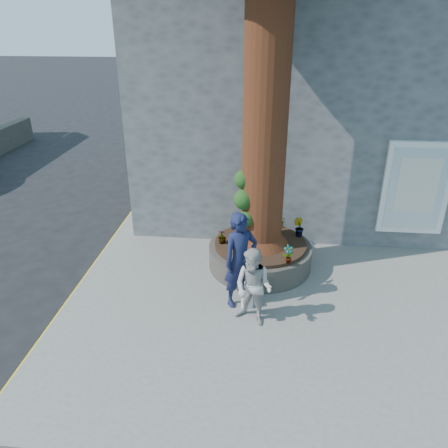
{
  "coord_description": "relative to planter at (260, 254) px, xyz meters",
  "views": [
    {
      "loc": [
        0.84,
        -6.65,
        5.26
      ],
      "look_at": [
        0.01,
        1.76,
        1.25
      ],
      "focal_mm": 35.0,
      "sensor_mm": 36.0,
      "label": 1
    }
  ],
  "objects": [
    {
      "name": "shopping_bag",
      "position": [
        -0.21,
        -1.62,
        -0.15
      ],
      "size": [
        0.23,
        0.19,
        0.28
      ],
      "primitive_type": "cube",
      "rotation": [
        0.0,
        0.0,
        0.38
      ],
      "color": "white",
      "rests_on": "pavement"
    },
    {
      "name": "yellow_line",
      "position": [
        -3.85,
        -1.0,
        -0.41
      ],
      "size": [
        0.1,
        30.0,
        0.01
      ],
      "primitive_type": "cube",
      "color": "yellow",
      "rests_on": "ground"
    },
    {
      "name": "planter",
      "position": [
        0.0,
        0.0,
        0.0
      ],
      "size": [
        2.3,
        2.3,
        0.6
      ],
      "color": "black",
      "rests_on": "pavement"
    },
    {
      "name": "woman",
      "position": [
        -0.08,
        -2.04,
        0.46
      ],
      "size": [
        0.91,
        0.83,
        1.51
      ],
      "primitive_type": "imported",
      "rotation": [
        0.0,
        0.0,
        -0.44
      ],
      "color": "#AAA6A3",
      "rests_on": "pavement"
    },
    {
      "name": "plant_c",
      "position": [
        -0.85,
        -0.11,
        0.47
      ],
      "size": [
        0.19,
        0.19,
        0.32
      ],
      "primitive_type": "imported",
      "rotation": [
        0.0,
        0.0,
        3.08
      ],
      "color": "gray",
      "rests_on": "planter"
    },
    {
      "name": "plant_d",
      "position": [
        0.46,
        0.85,
        0.45
      ],
      "size": [
        0.29,
        0.31,
        0.28
      ],
      "primitive_type": "imported",
      "rotation": [
        0.0,
        0.0,
        5.02
      ],
      "color": "gray",
      "rests_on": "planter"
    },
    {
      "name": "ground",
      "position": [
        -0.8,
        -2.0,
        -0.41
      ],
      "size": [
        120.0,
        120.0,
        0.0
      ],
      "primitive_type": "plane",
      "color": "black",
      "rests_on": "ground"
    },
    {
      "name": "plant_a",
      "position": [
        0.58,
        -0.85,
        0.51
      ],
      "size": [
        0.25,
        0.22,
        0.4
      ],
      "primitive_type": "imported",
      "rotation": [
        0.0,
        0.0,
        0.43
      ],
      "color": "gray",
      "rests_on": "planter"
    },
    {
      "name": "plant_b",
      "position": [
        0.85,
        0.4,
        0.53
      ],
      "size": [
        0.33,
        0.33,
        0.44
      ],
      "primitive_type": "imported",
      "rotation": [
        0.0,
        0.0,
        2.5
      ],
      "color": "gray",
      "rests_on": "planter"
    },
    {
      "name": "stone_shop",
      "position": [
        1.7,
        5.2,
        2.75
      ],
      "size": [
        10.3,
        8.3,
        6.3
      ],
      "color": "#515256",
      "rests_on": "ground"
    },
    {
      "name": "pavement",
      "position": [
        0.7,
        -1.0,
        -0.35
      ],
      "size": [
        9.0,
        8.0,
        0.12
      ],
      "primitive_type": "cube",
      "color": "slate",
      "rests_on": "ground"
    },
    {
      "name": "man",
      "position": [
        -0.36,
        -1.47,
        0.67
      ],
      "size": [
        0.84,
        0.78,
        1.93
      ],
      "primitive_type": "imported",
      "rotation": [
        0.0,
        0.0,
        0.59
      ],
      "color": "#151A3B",
      "rests_on": "pavement"
    }
  ]
}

